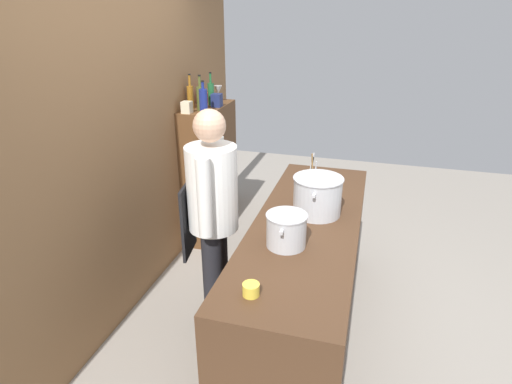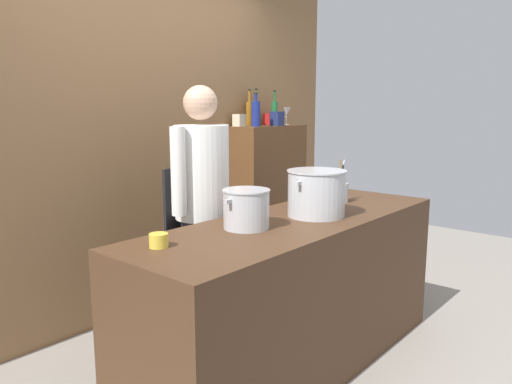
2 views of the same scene
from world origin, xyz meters
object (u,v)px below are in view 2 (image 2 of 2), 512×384
object	(u,v)px
utensil_crock	(341,192)
spice_tin_navy	(277,119)
chef	(202,198)
wine_bottle_cobalt	(256,113)
wine_bottle_amber	(249,113)
spice_tin_red	(269,119)
stockpot_small	(246,209)
wine_glass_wide	(286,112)
wine_bottle_green	(274,113)
wine_bottle_olive	(256,113)
spice_tin_cream	(239,120)
butter_jar	(159,240)
stockpot_large	(316,193)

from	to	relation	value
utensil_crock	spice_tin_navy	xyz separation A→B (m)	(0.61, 1.02, 0.45)
chef	wine_bottle_cobalt	world-z (taller)	chef
wine_bottle_amber	spice_tin_red	bearing A→B (deg)	-7.63
utensil_crock	spice_tin_red	size ratio (longest dim) A/B	2.75
stockpot_small	wine_glass_wide	size ratio (longest dim) A/B	1.95
stockpot_small	wine_glass_wide	world-z (taller)	wine_glass_wide
wine_glass_wide	spice_tin_navy	size ratio (longest dim) A/B	1.30
stockpot_small	wine_bottle_cobalt	xyz separation A→B (m)	(1.30, 1.04, 0.47)
wine_bottle_green	wine_bottle_cobalt	world-z (taller)	wine_bottle_green
wine_bottle_olive	spice_tin_navy	bearing A→B (deg)	-26.07
wine_bottle_olive	stockpot_small	bearing A→B (deg)	-141.17
spice_tin_red	spice_tin_navy	size ratio (longest dim) A/B	0.85
spice_tin_red	stockpot_small	bearing A→B (deg)	-144.25
stockpot_small	chef	bearing A→B (deg)	70.27
spice_tin_cream	spice_tin_red	xyz separation A→B (m)	(0.41, 0.01, 0.00)
wine_bottle_olive	wine_glass_wide	size ratio (longest dim) A/B	1.99
stockpot_small	butter_jar	xyz separation A→B (m)	(-0.53, 0.07, -0.07)
wine_bottle_olive	wine_bottle_green	distance (m)	0.25
butter_jar	wine_bottle_cobalt	world-z (taller)	wine_bottle_cobalt
wine_bottle_olive	wine_bottle_green	bearing A→B (deg)	-1.71
wine_bottle_amber	spice_tin_red	size ratio (longest dim) A/B	3.03
stockpot_large	spice_tin_red	bearing A→B (deg)	48.17
stockpot_large	wine_bottle_green	size ratio (longest dim) A/B	1.31
wine_bottle_cobalt	spice_tin_cream	world-z (taller)	wine_bottle_cobalt
stockpot_large	wine_bottle_cobalt	bearing A→B (deg)	54.97
spice_tin_navy	chef	bearing A→B (deg)	-161.14
butter_jar	wine_bottle_amber	world-z (taller)	wine_bottle_amber
wine_bottle_olive	chef	bearing A→B (deg)	-154.84
stockpot_large	spice_tin_red	world-z (taller)	spice_tin_red
wine_bottle_green	stockpot_small	bearing A→B (deg)	-145.85
wine_bottle_cobalt	wine_bottle_amber	bearing A→B (deg)	55.74
stockpot_large	spice_tin_navy	world-z (taller)	spice_tin_navy
wine_bottle_green	wine_bottle_cobalt	distance (m)	0.32
chef	utensil_crock	size ratio (longest dim) A/B	5.79
stockpot_small	spice_tin_red	size ratio (longest dim) A/B	3.00
wine_bottle_cobalt	spice_tin_cream	bearing A→B (deg)	113.19
chef	wine_glass_wide	bearing A→B (deg)	-170.55
wine_bottle_cobalt	stockpot_small	bearing A→B (deg)	-141.18
spice_tin_red	wine_glass_wide	bearing A→B (deg)	-42.11
stockpot_large	stockpot_small	world-z (taller)	stockpot_large
stockpot_small	spice_tin_navy	xyz separation A→B (m)	(1.55, 1.02, 0.42)
wine_bottle_olive	wine_glass_wide	xyz separation A→B (m)	(0.40, -0.02, -0.00)
spice_tin_red	utensil_crock	bearing A→B (deg)	-120.76
chef	wine_bottle_amber	distance (m)	1.48
chef	wine_bottle_olive	xyz separation A→B (m)	(1.17, 0.55, 0.52)
wine_bottle_amber	spice_tin_cream	size ratio (longest dim) A/B	3.06
chef	butter_jar	bearing A→B (deg)	24.76
stockpot_small	wine_bottle_cobalt	world-z (taller)	wine_bottle_cobalt
stockpot_small	spice_tin_red	bearing A→B (deg)	35.75
wine_glass_wide	spice_tin_red	size ratio (longest dim) A/B	1.53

